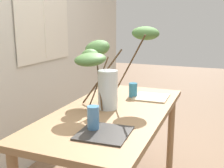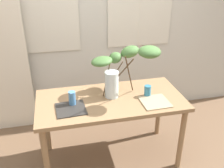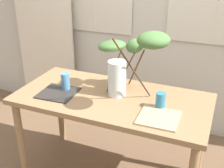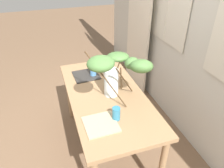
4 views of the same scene
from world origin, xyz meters
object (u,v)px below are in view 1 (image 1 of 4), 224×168
at_px(vase_with_branches, 109,61).
at_px(drinking_glass_blue_left, 93,118).
at_px(dining_table, 113,122).
at_px(plate_square_left, 104,133).
at_px(plate_square_right, 151,97).
at_px(drinking_glass_blue_right, 133,90).

distance_m(vase_with_branches, drinking_glass_blue_left, 0.58).
xyz_separation_m(dining_table, plate_square_left, (-0.41, -0.11, 0.10)).
bearing_deg(plate_square_right, vase_with_branches, 138.32).
bearing_deg(dining_table, drinking_glass_blue_left, -175.20).
relative_size(vase_with_branches, drinking_glass_blue_left, 4.81).
distance_m(drinking_glass_blue_left, drinking_glass_blue_right, 0.77).
height_order(dining_table, drinking_glass_blue_left, drinking_glass_blue_left).
xyz_separation_m(vase_with_branches, plate_square_right, (0.28, -0.25, -0.32)).
relative_size(dining_table, plate_square_left, 5.38).
distance_m(drinking_glass_blue_left, plate_square_right, 0.81).
bearing_deg(plate_square_right, drinking_glass_blue_left, 170.21).
distance_m(dining_table, plate_square_right, 0.45).
xyz_separation_m(vase_with_branches, drinking_glass_blue_left, (-0.51, -0.11, -0.25)).
relative_size(drinking_glass_blue_left, plate_square_right, 0.53).
xyz_separation_m(dining_table, plate_square_right, (0.41, -0.17, 0.10)).
xyz_separation_m(drinking_glass_blue_right, plate_square_left, (-0.79, -0.08, -0.05)).
height_order(vase_with_branches, plate_square_left, vase_with_branches).
xyz_separation_m(dining_table, drinking_glass_blue_left, (-0.38, -0.03, 0.16)).
xyz_separation_m(drinking_glass_blue_left, drinking_glass_blue_right, (0.77, 0.01, -0.01)).
xyz_separation_m(dining_table, vase_with_branches, (0.13, 0.08, 0.42)).
bearing_deg(drinking_glass_blue_left, plate_square_left, -107.94).
bearing_deg(drinking_glass_blue_left, plate_square_right, -9.79).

